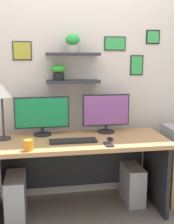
# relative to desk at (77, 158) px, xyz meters

# --- Properties ---
(ground_plane) EXTENTS (8.00, 8.00, 0.00)m
(ground_plane) POSITION_rel_desk_xyz_m (0.00, -0.06, -0.54)
(ground_plane) COLOR #70665B
(back_wall_assembly) EXTENTS (4.40, 0.24, 2.70)m
(back_wall_assembly) POSITION_rel_desk_xyz_m (-0.00, 0.38, 0.81)
(back_wall_assembly) COLOR beige
(back_wall_assembly) RESTS_ON ground
(desk) EXTENTS (1.74, 0.68, 0.75)m
(desk) POSITION_rel_desk_xyz_m (0.00, 0.00, 0.00)
(desk) COLOR tan
(desk) RESTS_ON ground
(monitor_left) EXTENTS (0.55, 0.18, 0.39)m
(monitor_left) POSITION_rel_desk_xyz_m (-0.33, 0.16, 0.41)
(monitor_left) COLOR black
(monitor_left) RESTS_ON desk
(monitor_right) EXTENTS (0.49, 0.18, 0.40)m
(monitor_right) POSITION_rel_desk_xyz_m (0.33, 0.16, 0.42)
(monitor_right) COLOR black
(monitor_right) RESTS_ON desk
(keyboard) EXTENTS (0.44, 0.14, 0.02)m
(keyboard) POSITION_rel_desk_xyz_m (-0.05, -0.14, 0.22)
(keyboard) COLOR black
(keyboard) RESTS_ON desk
(computer_mouse) EXTENTS (0.06, 0.09, 0.03)m
(computer_mouse) POSITION_rel_desk_xyz_m (0.30, -0.15, 0.22)
(computer_mouse) COLOR black
(computer_mouse) RESTS_ON desk
(desk_lamp) EXTENTS (0.18, 0.18, 0.53)m
(desk_lamp) POSITION_rel_desk_xyz_m (-0.70, 0.06, 0.63)
(desk_lamp) COLOR #2D2D33
(desk_lamp) RESTS_ON desk
(cell_phone) EXTENTS (0.07, 0.14, 0.01)m
(cell_phone) POSITION_rel_desk_xyz_m (0.25, -0.29, 0.21)
(cell_phone) COLOR black
(cell_phone) RESTS_ON desk
(coffee_mug) EXTENTS (0.08, 0.08, 0.09)m
(coffee_mug) POSITION_rel_desk_xyz_m (-0.45, -0.32, 0.25)
(coffee_mug) COLOR orange
(coffee_mug) RESTS_ON desk
(computer_tower_left) EXTENTS (0.18, 0.40, 0.44)m
(computer_tower_left) POSITION_rel_desk_xyz_m (-0.60, -0.10, -0.33)
(computer_tower_left) COLOR #99999E
(computer_tower_left) RESTS_ON ground
(computer_tower_right) EXTENTS (0.18, 0.40, 0.40)m
(computer_tower_right) POSITION_rel_desk_xyz_m (0.60, 0.06, -0.35)
(computer_tower_right) COLOR #99999E
(computer_tower_right) RESTS_ON ground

